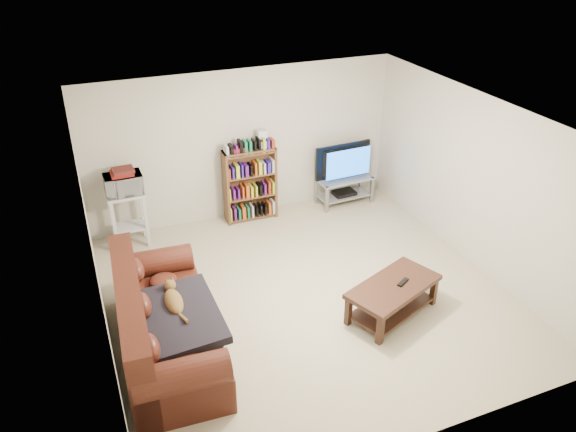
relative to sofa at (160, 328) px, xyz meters
name	(u,v)px	position (x,y,z in m)	size (l,w,h in m)	color
floor	(306,295)	(1.96, 0.37, -0.34)	(5.00, 5.00, 0.00)	beige
ceiling	(310,120)	(1.96, 0.37, 2.06)	(5.00, 5.00, 0.00)	white
wall_back	(244,144)	(1.96, 2.87, 0.86)	(5.00, 5.00, 0.00)	beige
wall_front	(427,345)	(1.96, -2.13, 0.86)	(5.00, 5.00, 0.00)	beige
wall_left	(94,257)	(-0.54, 0.37, 0.86)	(5.00, 5.00, 0.00)	beige
wall_right	(476,182)	(4.46, 0.37, 0.86)	(5.00, 5.00, 0.00)	beige
sofa	(160,328)	(0.00, 0.00, 0.00)	(1.12, 2.35, 0.98)	#4C1E13
blanket	(177,317)	(0.18, -0.17, 0.23)	(0.89, 1.15, 0.10)	black
cat	(174,302)	(0.19, 0.04, 0.29)	(0.25, 0.63, 0.19)	brown
coffee_table	(393,293)	(2.79, -0.39, -0.03)	(1.35, 1.01, 0.44)	#351D12
remote	(403,282)	(2.91, -0.40, 0.11)	(0.20, 0.06, 0.02)	black
tv_stand	(344,186)	(3.62, 2.54, -0.02)	(0.96, 0.47, 0.47)	#999EA3
television	(346,162)	(3.62, 2.54, 0.42)	(1.01, 0.13, 0.58)	black
dvd_player	(344,193)	(3.62, 2.54, -0.15)	(0.37, 0.26, 0.06)	black
bookshelf	(250,184)	(1.97, 2.63, 0.28)	(0.84, 0.27, 1.21)	brown
shelf_clutter	(254,142)	(2.07, 2.64, 0.97)	(0.61, 0.19, 0.28)	silver
microwave_stand	(128,212)	(0.04, 2.54, 0.21)	(0.54, 0.40, 0.86)	silver
microwave	(124,184)	(0.04, 2.54, 0.66)	(0.53, 0.36, 0.29)	silver
game_boxes	(122,173)	(0.04, 2.54, 0.83)	(0.31, 0.27, 0.05)	maroon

